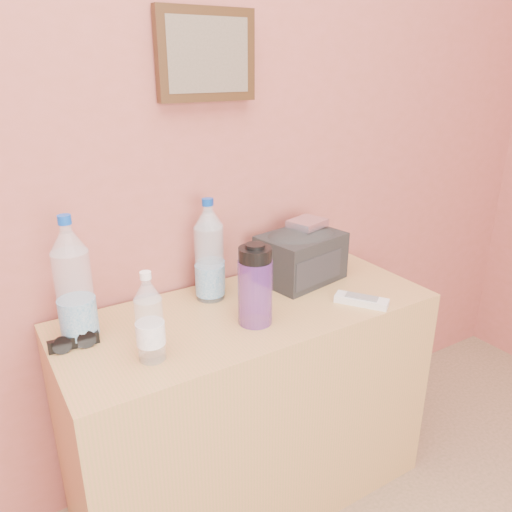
% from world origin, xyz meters
% --- Properties ---
extents(picture_frame, '(0.30, 0.03, 0.25)m').
position_xyz_m(picture_frame, '(0.44, 1.98, 1.40)').
color(picture_frame, '#382311').
rests_on(picture_frame, room_shell).
extents(dresser, '(1.12, 0.47, 0.70)m').
position_xyz_m(dresser, '(0.44, 1.75, 0.35)').
color(dresser, tan).
rests_on(dresser, ground).
extents(pet_large_a, '(0.09, 0.09, 0.34)m').
position_xyz_m(pet_large_a, '(-0.03, 1.83, 0.85)').
color(pet_large_a, silver).
rests_on(pet_large_a, dresser).
extents(pet_large_b, '(0.09, 0.09, 0.32)m').
position_xyz_m(pet_large_b, '(0.37, 1.88, 0.84)').
color(pet_large_b, silver).
rests_on(pet_large_b, dresser).
extents(pet_large_c, '(0.08, 0.08, 0.31)m').
position_xyz_m(pet_large_c, '(0.39, 1.91, 0.84)').
color(pet_large_c, white).
rests_on(pet_large_c, dresser).
extents(pet_small, '(0.07, 0.07, 0.23)m').
position_xyz_m(pet_small, '(0.10, 1.64, 0.80)').
color(pet_small, silver).
rests_on(pet_small, dresser).
extents(nalgene_bottle, '(0.10, 0.10, 0.23)m').
position_xyz_m(nalgene_bottle, '(0.41, 1.67, 0.81)').
color(nalgene_bottle, '#5B2B88').
rests_on(nalgene_bottle, dresser).
extents(sunglasses, '(0.13, 0.05, 0.03)m').
position_xyz_m(sunglasses, '(-0.05, 1.80, 0.72)').
color(sunglasses, black).
rests_on(sunglasses, dresser).
extents(ac_remote, '(0.13, 0.16, 0.02)m').
position_xyz_m(ac_remote, '(0.74, 1.60, 0.71)').
color(ac_remote, white).
rests_on(ac_remote, dresser).
extents(toiletry_bag, '(0.29, 0.23, 0.18)m').
position_xyz_m(toiletry_bag, '(0.69, 1.84, 0.79)').
color(toiletry_bag, black).
rests_on(toiletry_bag, dresser).
extents(foil_packet, '(0.13, 0.12, 0.02)m').
position_xyz_m(foil_packet, '(0.72, 1.85, 0.89)').
color(foil_packet, silver).
rests_on(foil_packet, toiletry_bag).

